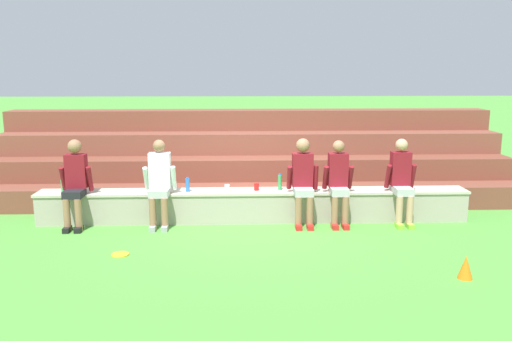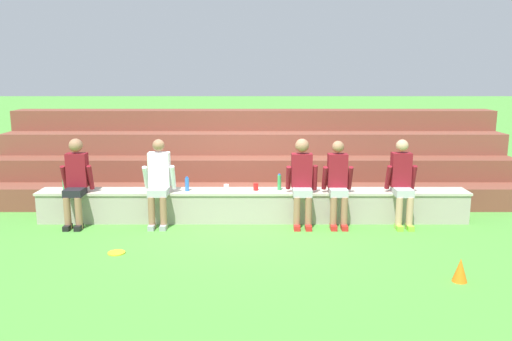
# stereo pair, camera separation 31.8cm
# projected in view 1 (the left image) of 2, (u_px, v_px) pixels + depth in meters

# --- Properties ---
(ground_plane) EXTENTS (80.00, 80.00, 0.00)m
(ground_plane) POSITION_uv_depth(u_px,v_px,m) (254.00, 225.00, 8.76)
(ground_plane) COLOR #4C9338
(stone_seating_wall) EXTENTS (7.31, 0.50, 0.54)m
(stone_seating_wall) POSITION_uv_depth(u_px,v_px,m) (254.00, 205.00, 8.93)
(stone_seating_wall) COLOR #A8A08E
(stone_seating_wall) RESTS_ON ground
(brick_bleachers) EXTENTS (10.27, 2.40, 1.70)m
(brick_bleachers) POSITION_uv_depth(u_px,v_px,m) (251.00, 163.00, 10.86)
(brick_bleachers) COLOR brown
(brick_bleachers) RESTS_ON ground
(person_far_left) EXTENTS (0.51, 0.60, 1.45)m
(person_far_left) POSITION_uv_depth(u_px,v_px,m) (75.00, 181.00, 8.50)
(person_far_left) COLOR #996B4C
(person_far_left) RESTS_ON ground
(person_left_of_center) EXTENTS (0.53, 0.55, 1.44)m
(person_left_of_center) POSITION_uv_depth(u_px,v_px,m) (159.00, 181.00, 8.53)
(person_left_of_center) COLOR #996B4C
(person_left_of_center) RESTS_ON ground
(person_center) EXTENTS (0.52, 0.57, 1.45)m
(person_center) POSITION_uv_depth(u_px,v_px,m) (303.00, 179.00, 8.62)
(person_center) COLOR #996B4C
(person_center) RESTS_ON ground
(person_right_of_center) EXTENTS (0.50, 0.54, 1.41)m
(person_right_of_center) POSITION_uv_depth(u_px,v_px,m) (339.00, 181.00, 8.63)
(person_right_of_center) COLOR #996B4C
(person_right_of_center) RESTS_ON ground
(person_far_right) EXTENTS (0.50, 0.59, 1.43)m
(person_far_right) POSITION_uv_depth(u_px,v_px,m) (402.00, 180.00, 8.68)
(person_far_right) COLOR tan
(person_far_right) RESTS_ON ground
(water_bottle_near_right) EXTENTS (0.06, 0.06, 0.28)m
(water_bottle_near_right) POSITION_uv_depth(u_px,v_px,m) (280.00, 182.00, 8.90)
(water_bottle_near_right) COLOR green
(water_bottle_near_right) RESTS_ON stone_seating_wall
(water_bottle_mid_left) EXTENTS (0.07, 0.07, 0.23)m
(water_bottle_mid_left) POSITION_uv_depth(u_px,v_px,m) (63.00, 185.00, 8.76)
(water_bottle_mid_left) COLOR green
(water_bottle_mid_left) RESTS_ON stone_seating_wall
(water_bottle_center_gap) EXTENTS (0.07, 0.07, 0.25)m
(water_bottle_center_gap) POSITION_uv_depth(u_px,v_px,m) (188.00, 185.00, 8.77)
(water_bottle_center_gap) COLOR blue
(water_bottle_center_gap) RESTS_ON stone_seating_wall
(plastic_cup_right_end) EXTENTS (0.09, 0.09, 0.11)m
(plastic_cup_right_end) POSITION_uv_depth(u_px,v_px,m) (227.00, 188.00, 8.83)
(plastic_cup_right_end) COLOR white
(plastic_cup_right_end) RESTS_ON stone_seating_wall
(plastic_cup_left_end) EXTENTS (0.08, 0.08, 0.12)m
(plastic_cup_left_end) POSITION_uv_depth(u_px,v_px,m) (256.00, 187.00, 8.88)
(plastic_cup_left_end) COLOR red
(plastic_cup_left_end) RESTS_ON stone_seating_wall
(frisbee) EXTENTS (0.25, 0.25, 0.02)m
(frisbee) POSITION_uv_depth(u_px,v_px,m) (120.00, 254.00, 7.33)
(frisbee) COLOR yellow
(frisbee) RESTS_ON ground
(sports_cone) EXTENTS (0.19, 0.19, 0.30)m
(sports_cone) POSITION_uv_depth(u_px,v_px,m) (466.00, 267.00, 6.49)
(sports_cone) COLOR orange
(sports_cone) RESTS_ON ground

